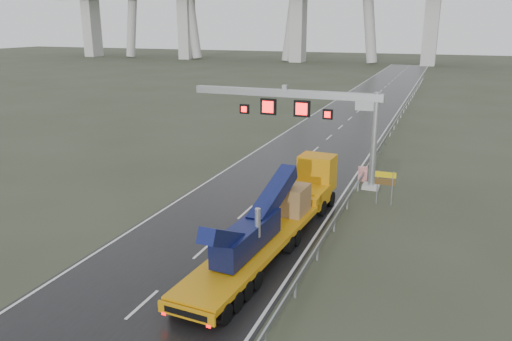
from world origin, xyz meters
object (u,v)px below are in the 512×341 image
at_px(sign_gantry, 311,110).
at_px(striped_barrier, 363,174).
at_px(heavy_haul_truck, 282,211).
at_px(exit_sign_pair, 385,181).

height_order(sign_gantry, striped_barrier, sign_gantry).
bearing_deg(heavy_haul_truck, striped_barrier, 82.09).
bearing_deg(sign_gantry, striped_barrier, 22.07).
relative_size(exit_sign_pair, striped_barrier, 2.03).
relative_size(heavy_haul_truck, striped_barrier, 15.08).
xyz_separation_m(sign_gantry, heavy_haul_truck, (1.32, -10.78, -4.02)).
relative_size(heavy_haul_truck, exit_sign_pair, 7.42).
height_order(heavy_haul_truck, exit_sign_pair, heavy_haul_truck).
relative_size(sign_gantry, heavy_haul_truck, 0.85).
xyz_separation_m(sign_gantry, striped_barrier, (3.90, 1.58, -5.03)).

